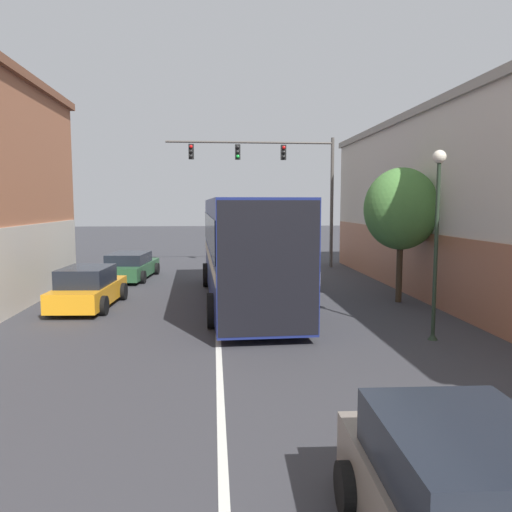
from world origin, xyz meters
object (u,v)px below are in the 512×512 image
traffic_signal_gantry (279,171)px  street_tree_near (401,209)px  bus (245,245)px  street_lamp (437,227)px  parked_car_left_near (88,288)px  parked_car_left_mid (130,266)px

traffic_signal_gantry → street_tree_near: bearing=-73.0°
traffic_signal_gantry → bus: bearing=-104.4°
bus → traffic_signal_gantry: 10.41m
traffic_signal_gantry → street_lamp: (2.10, -14.97, -2.38)m
bus → parked_car_left_near: size_ratio=2.78×
parked_car_left_near → street_tree_near: street_tree_near is taller
parked_car_left_near → street_tree_near: bearing=-86.0°
bus → parked_car_left_near: bearing=93.0°
street_lamp → parked_car_left_mid: bearing=130.0°
bus → parked_car_left_mid: 8.01m
bus → traffic_signal_gantry: (2.46, 9.58, 3.25)m
parked_car_left_mid → street_lamp: street_lamp is taller
bus → traffic_signal_gantry: traffic_signal_gantry is taller
parked_car_left_mid → traffic_signal_gantry: (7.50, 3.53, 4.72)m
bus → parked_car_left_mid: size_ratio=2.45×
parked_car_left_mid → traffic_signal_gantry: 9.54m
parked_car_left_mid → street_lamp: 15.12m
bus → street_tree_near: 5.68m
street_tree_near → traffic_signal_gantry: bearing=107.0°
parked_car_left_mid → street_tree_near: bearing=-115.7°
parked_car_left_mid → street_lamp: bearing=-134.2°
parked_car_left_near → street_tree_near: (10.90, 0.05, 2.67)m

